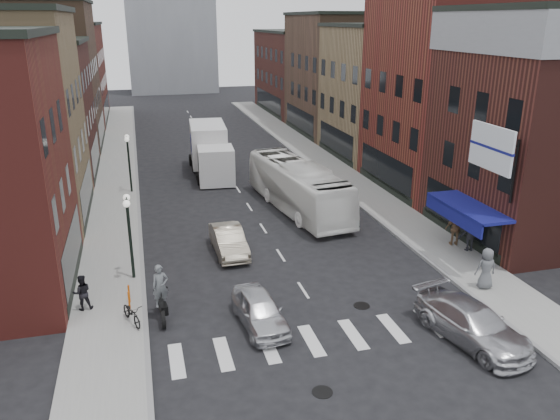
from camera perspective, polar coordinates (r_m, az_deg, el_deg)
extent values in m
plane|color=black|center=(24.15, 3.16, -9.44)|extent=(160.00, 160.00, 0.00)
cube|color=gray|center=(43.69, -16.69, 3.19)|extent=(3.00, 74.00, 0.15)
cube|color=gray|center=(46.21, 4.87, 4.81)|extent=(3.00, 74.00, 0.15)
cube|color=gray|center=(43.67, -14.72, 3.27)|extent=(0.20, 74.00, 0.16)
cube|color=gray|center=(45.76, 3.09, 4.61)|extent=(0.20, 74.00, 0.16)
cube|color=silver|center=(21.72, 5.64, -13.09)|extent=(12.00, 2.20, 0.01)
cube|color=black|center=(26.77, -20.89, -3.98)|extent=(0.08, 7.20, 2.20)
cube|color=black|center=(35.70, -19.57, 1.90)|extent=(0.08, 8.00, 2.20)
cube|color=#471E19|center=(45.36, -25.55, 9.10)|extent=(10.00, 10.00, 10.00)
cube|color=black|center=(45.35, -18.75, 5.55)|extent=(0.08, 8.00, 2.20)
cube|color=black|center=(44.90, -26.53, 15.54)|extent=(10.30, 10.20, 0.30)
cube|color=#4D3726|center=(55.96, -23.90, 12.50)|extent=(10.00, 12.00, 13.00)
cube|color=black|center=(56.10, -18.17, 8.10)|extent=(0.08, 9.60, 2.20)
cube|color=black|center=(55.75, -24.87, 19.26)|extent=(10.30, 12.20, 0.30)
cube|color=maroon|center=(69.87, -22.18, 12.94)|extent=(10.00, 16.00, 11.00)
cube|color=black|center=(69.90, -17.68, 10.21)|extent=(0.08, 12.80, 2.20)
cube|color=black|center=(69.60, -22.79, 17.54)|extent=(10.30, 16.20, 0.30)
cube|color=#471E19|center=(33.26, 26.41, 7.62)|extent=(10.00, 9.00, 12.00)
cube|color=black|center=(31.37, 18.30, -0.30)|extent=(0.08, 7.20, 2.20)
cube|color=maroon|center=(40.67, 17.91, 11.92)|extent=(10.00, 10.00, 14.00)
cube|color=black|center=(39.26, 10.93, 4.21)|extent=(0.08, 8.00, 2.20)
cube|color=#8C734D|center=(49.52, 11.53, 11.87)|extent=(10.00, 10.00, 11.00)
cube|color=black|center=(48.20, 5.84, 7.25)|extent=(0.08, 8.00, 2.20)
cube|color=black|center=(49.14, 11.98, 18.40)|extent=(10.30, 10.20, 0.30)
cube|color=#4D3726|center=(59.47, 6.83, 13.79)|extent=(10.00, 12.00, 12.00)
cube|color=black|center=(58.44, 2.04, 9.46)|extent=(0.08, 9.60, 2.20)
cube|color=black|center=(59.21, 7.08, 19.72)|extent=(10.30, 12.20, 0.30)
cube|color=#471E19|center=(72.72, 2.68, 14.10)|extent=(10.00, 16.00, 10.00)
cube|color=black|center=(71.79, -1.24, 11.31)|extent=(0.08, 12.80, 2.20)
cube|color=black|center=(72.43, 2.74, 18.16)|extent=(10.30, 16.20, 0.30)
cube|color=navy|center=(28.96, 19.09, 0.31)|extent=(1.80, 5.00, 0.15)
cube|color=navy|center=(28.62, 17.59, -0.49)|extent=(0.10, 5.00, 0.70)
cylinder|color=black|center=(27.25, 23.30, 3.69)|extent=(0.12, 0.12, 3.00)
cylinder|color=black|center=(26.56, 22.44, 6.11)|extent=(1.40, 0.08, 0.08)
cube|color=silver|center=(26.15, 21.20, 6.08)|extent=(0.12, 3.00, 2.00)
cylinder|color=black|center=(25.96, -15.36, -3.13)|extent=(0.14, 0.14, 4.00)
cylinder|color=black|center=(25.28, -15.75, 1.06)|extent=(0.06, 0.90, 0.06)
sphere|color=white|center=(24.87, -15.74, 0.64)|extent=(0.32, 0.32, 0.32)
sphere|color=white|center=(25.73, -15.74, 1.26)|extent=(0.32, 0.32, 0.32)
cylinder|color=black|center=(39.30, -15.46, 4.47)|extent=(0.14, 0.14, 4.00)
cylinder|color=black|center=(38.86, -15.72, 7.32)|extent=(0.06, 0.90, 0.06)
sphere|color=white|center=(38.43, -15.71, 7.11)|extent=(0.32, 0.32, 0.32)
sphere|color=white|center=(39.31, -15.71, 7.38)|extent=(0.32, 0.32, 0.32)
cylinder|color=#D8590C|center=(23.84, -15.50, -9.08)|extent=(0.08, 0.08, 0.80)
cylinder|color=#D8590C|center=(24.38, -15.50, -8.43)|extent=(0.08, 0.08, 0.80)
cube|color=silver|center=(40.46, -6.71, 4.64)|extent=(2.76, 2.96, 2.67)
cube|color=black|center=(40.39, -6.72, 5.01)|extent=(2.71, 1.68, 1.17)
cube|color=silver|center=(44.19, -7.53, 6.93)|extent=(3.07, 5.73, 3.10)
cube|color=navy|center=(44.19, -7.53, 6.93)|extent=(2.86, 2.33, 1.28)
cube|color=black|center=(44.39, -7.39, 4.65)|extent=(2.86, 7.10, 0.37)
cylinder|color=black|center=(40.77, -8.41, 3.28)|extent=(0.30, 0.96, 0.96)
cylinder|color=black|center=(41.09, -5.00, 3.54)|extent=(0.30, 0.96, 0.96)
cylinder|color=black|center=(44.26, -8.97, 4.53)|extent=(0.30, 0.96, 0.96)
cylinder|color=black|center=(44.55, -5.82, 4.77)|extent=(0.30, 0.96, 0.96)
cylinder|color=black|center=(46.32, -9.26, 5.17)|extent=(0.30, 0.96, 0.96)
cylinder|color=black|center=(46.60, -6.25, 5.40)|extent=(0.30, 0.96, 0.96)
cylinder|color=black|center=(23.94, -12.31, -9.20)|extent=(0.15, 0.72, 0.72)
cylinder|color=black|center=(22.51, -12.08, -11.14)|extent=(0.15, 0.72, 0.72)
cube|color=black|center=(23.10, -12.24, -9.62)|extent=(0.45, 1.33, 0.38)
cube|color=black|center=(23.43, -12.40, -7.99)|extent=(0.60, 0.15, 0.07)
imported|color=#5A5E61|center=(22.59, -12.39, -7.76)|extent=(0.71, 0.51, 1.80)
imported|color=white|center=(34.67, 1.85, 2.47)|extent=(4.08, 11.45, 3.12)
imported|color=silver|center=(22.05, -2.12, -10.44)|extent=(1.94, 4.06, 1.34)
imported|color=beige|center=(28.59, -5.38, -3.21)|extent=(1.57, 4.25, 1.39)
imported|color=silver|center=(22.28, 19.44, -11.14)|extent=(3.07, 5.34, 1.46)
imported|color=black|center=(22.80, -15.24, -10.36)|extent=(1.14, 1.72, 0.86)
imported|color=black|center=(24.24, -19.98, -8.11)|extent=(0.80, 0.53, 1.54)
imported|color=black|center=(29.99, 19.25, -2.26)|extent=(1.31, 0.72, 1.97)
imported|color=#866344|center=(30.48, 17.89, -1.83)|extent=(1.21, 0.82, 1.89)
imported|color=#5A5D61|center=(26.14, 20.74, -5.73)|extent=(0.99, 0.71, 1.90)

